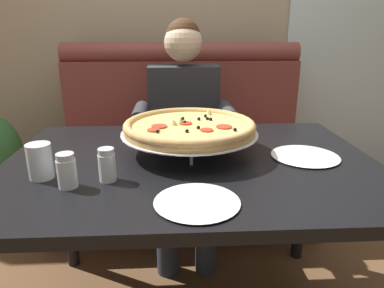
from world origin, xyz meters
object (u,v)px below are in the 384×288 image
diner_main (184,123)px  shaker_parmesan (67,173)px  pizza (189,127)px  plate_near_left (198,200)px  booth_bench (183,158)px  dining_table (191,179)px  plate_near_right (305,154)px  shaker_pepper_flakes (107,167)px  drinking_glass (40,163)px  patio_chair (302,99)px

diner_main → shaker_parmesan: size_ratio=11.66×
pizza → plate_near_left: pizza is taller
booth_bench → dining_table: (0.00, -0.96, 0.28)m
dining_table → plate_near_right: (0.43, 0.00, 0.09)m
shaker_pepper_flakes → drinking_glass: (-0.22, 0.03, 0.00)m
shaker_parmesan → patio_chair: size_ratio=0.13×
plate_near_left → drinking_glass: (-0.50, 0.20, 0.04)m
booth_bench → pizza: size_ratio=3.02×
dining_table → pizza: bearing=91.1°
shaker_parmesan → drinking_glass: size_ratio=0.94×
booth_bench → drinking_glass: bearing=-114.2°
diner_main → pizza: bearing=-89.7°
plate_near_right → diner_main: bearing=122.4°
patio_chair → dining_table: bearing=-119.0°
dining_table → shaker_parmesan: size_ratio=12.55×
shaker_pepper_flakes → booth_bench: bearing=76.4°
diner_main → plate_near_right: bearing=-57.6°
diner_main → plate_near_left: 1.04m
plate_near_right → drinking_glass: size_ratio=2.19×
booth_bench → patio_chair: size_ratio=1.86×
shaker_pepper_flakes → plate_near_right: (0.71, 0.17, -0.04)m
pizza → shaker_pepper_flakes: 0.38m
booth_bench → diner_main: 0.41m
dining_table → drinking_glass: (-0.49, -0.14, 0.13)m
pizza → patio_chair: bearing=60.0°
dining_table → shaker_pepper_flakes: shaker_pepper_flakes is taller
plate_near_left → drinking_glass: size_ratio=2.10×
shaker_parmesan → patio_chair: (1.66, 2.51, -0.28)m
patio_chair → drinking_glass: bearing=-126.0°
pizza → plate_near_right: pizza is taller
pizza → plate_near_right: size_ratio=2.08×
diner_main → booth_bench: bearing=89.1°
diner_main → plate_near_right: (0.44, -0.69, 0.06)m
drinking_glass → shaker_parmesan: bearing=-35.7°
booth_bench → dining_table: size_ratio=1.17×
drinking_glass → patio_chair: drinking_glass is taller
plate_near_left → patio_chair: patio_chair is taller
pizza → plate_near_left: 0.44m
shaker_parmesan → plate_near_left: 0.41m
pizza → shaker_pepper_flakes: pizza is taller
dining_table → shaker_pepper_flakes: 0.35m
dining_table → shaker_pepper_flakes: size_ratio=12.62×
booth_bench → plate_near_left: bearing=-89.9°
shaker_pepper_flakes → plate_near_right: 0.73m
pizza → patio_chair: 2.58m
diner_main → drinking_glass: 0.97m
dining_table → shaker_parmesan: (-0.39, -0.22, 0.13)m
plate_near_left → plate_near_right: same height
plate_near_right → drinking_glass: drinking_glass is taller
diner_main → shaker_pepper_flakes: 0.91m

